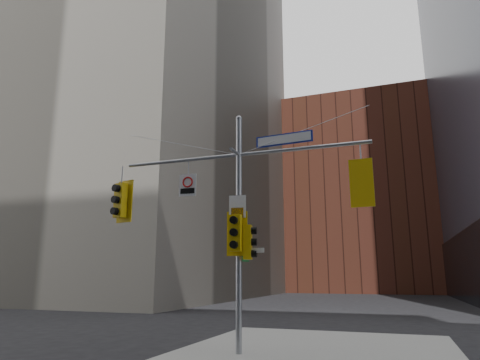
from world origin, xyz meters
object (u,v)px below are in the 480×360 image
Objects in this scene: street_sign_blade at (284,139)px; regulatory_sign_arm at (188,184)px; traffic_light_east_arm at (362,184)px; signal_assembly at (239,205)px; traffic_light_west_arm at (121,201)px; traffic_light_pole_front at (236,233)px; traffic_light_pole_side at (249,242)px.

regulatory_sign_arm is at bearing -174.72° from street_sign_blade.
traffic_light_east_arm is at bearing -2.49° from regulatory_sign_arm.
signal_assembly is 5.52× the size of traffic_light_west_arm.
traffic_light_west_arm is at bearing 176.52° from regulatory_sign_arm.
regulatory_sign_arm is (-1.74, -0.02, 0.76)m from signal_assembly.
traffic_light_west_arm is at bearing -175.24° from street_sign_blade.
street_sign_blade reaches higher than regulatory_sign_arm.
traffic_light_pole_front is 3.18m from street_sign_blade.
traffic_light_pole_front reaches higher than traffic_light_pole_side.
street_sign_blade is at bearing 12.63° from traffic_light_west_arm.
traffic_light_west_arm is 2.00× the size of regulatory_sign_arm.
signal_assembly is 5.94× the size of traffic_light_east_arm.
traffic_light_west_arm is 4.85m from traffic_light_pole_side.
traffic_light_west_arm is 2.57m from regulatory_sign_arm.
street_sign_blade reaches higher than traffic_light_pole_front.
signal_assembly is 4.48× the size of street_sign_blade.
regulatory_sign_arm reaches higher than traffic_light_pole_side.
regulatory_sign_arm is at bearing 11.97° from traffic_light_west_arm.
traffic_light_pole_front is at bearing -164.63° from street_sign_blade.
traffic_light_pole_side is (-3.34, 0.01, -1.52)m from traffic_light_east_arm.
signal_assembly is 2.42m from street_sign_blade.
traffic_light_pole_front is 0.74× the size of street_sign_blade.
traffic_light_pole_side is at bearing -175.68° from street_sign_blade.
traffic_light_pole_front is at bearing -90.12° from signal_assembly.
traffic_light_east_arm is 3.67m from traffic_light_pole_side.
regulatory_sign_arm is (-2.06, -0.03, 1.89)m from traffic_light_pole_side.
street_sign_blade is (1.13, -0.01, 3.07)m from traffic_light_pole_side.
traffic_light_pole_side is at bearing -1.77° from regulatory_sign_arm.
traffic_light_west_arm is at bearing 3.37° from traffic_light_east_arm.
street_sign_blade is (1.45, 0.00, 1.93)m from signal_assembly.
traffic_light_west_arm reaches higher than traffic_light_east_arm.
signal_assembly is 3.68m from traffic_light_east_arm.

